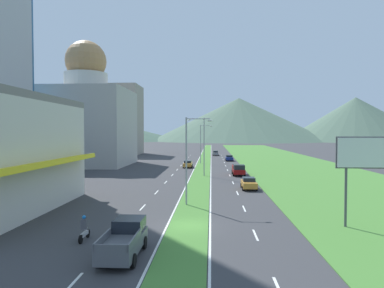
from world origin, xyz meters
TOP-DOWN VIEW (x-y plane):
  - ground_plane at (0.00, 0.00)m, footprint 600.00×600.00m
  - grass_median at (0.00, 60.00)m, footprint 3.20×240.00m
  - grass_verge_right at (20.60, 60.00)m, footprint 24.00×240.00m
  - lane_dash_left_1 at (-5.10, -11.09)m, footprint 0.16×2.80m
  - lane_dash_left_2 at (-5.10, -2.17)m, footprint 0.16×2.80m
  - lane_dash_left_3 at (-5.10, 6.74)m, footprint 0.16×2.80m
  - lane_dash_left_4 at (-5.10, 15.65)m, footprint 0.16×2.80m
  - lane_dash_left_5 at (-5.10, 24.56)m, footprint 0.16×2.80m
  - lane_dash_left_6 at (-5.10, 33.48)m, footprint 0.16×2.80m
  - lane_dash_left_7 at (-5.10, 42.39)m, footprint 0.16×2.80m
  - lane_dash_left_8 at (-5.10, 51.30)m, footprint 0.16×2.80m
  - lane_dash_left_9 at (-5.10, 60.21)m, footprint 0.16×2.80m
  - lane_dash_left_10 at (-5.10, 69.13)m, footprint 0.16×2.80m
  - lane_dash_left_11 at (-5.10, 78.04)m, footprint 0.16×2.80m
  - lane_dash_left_12 at (-5.10, 86.95)m, footprint 0.16×2.80m
  - lane_dash_right_2 at (5.10, -2.17)m, footprint 0.16×2.80m
  - lane_dash_right_3 at (5.10, 6.74)m, footprint 0.16×2.80m
  - lane_dash_right_4 at (5.10, 15.65)m, footprint 0.16×2.80m
  - lane_dash_right_5 at (5.10, 24.56)m, footprint 0.16×2.80m
  - lane_dash_right_6 at (5.10, 33.48)m, footprint 0.16×2.80m
  - lane_dash_right_7 at (5.10, 42.39)m, footprint 0.16×2.80m
  - lane_dash_right_8 at (5.10, 51.30)m, footprint 0.16×2.80m
  - lane_dash_right_9 at (5.10, 60.21)m, footprint 0.16×2.80m
  - lane_dash_right_10 at (5.10, 69.13)m, footprint 0.16×2.80m
  - lane_dash_right_11 at (5.10, 78.04)m, footprint 0.16×2.80m
  - lane_dash_right_12 at (5.10, 86.95)m, footprint 0.16×2.80m
  - edge_line_median_left at (-1.75, 60.00)m, footprint 0.16×240.00m
  - edge_line_median_right at (1.75, 60.00)m, footprint 0.16×240.00m
  - domed_building at (-27.11, 51.46)m, footprint 19.57×19.57m
  - midrise_colored at (-29.80, 91.57)m, footprint 13.80×13.80m
  - hill_far_left at (-114.46, 297.68)m, footprint 176.69×176.69m
  - hill_far_center at (26.84, 291.77)m, footprint 160.71×160.71m
  - hill_far_right at (127.20, 283.10)m, footprint 123.89×123.89m
  - street_lamp_near at (-0.47, 8.14)m, footprint 2.81×0.39m
  - street_lamp_mid at (0.27, 32.43)m, footprint 2.98×0.28m
  - street_lamp_far at (-0.48, 56.72)m, footprint 3.03×0.48m
  - billboard_roadside at (14.23, 0.29)m, footprint 5.03×0.28m
  - car_0 at (3.22, 86.12)m, footprint 1.91×4.28m
  - car_1 at (6.62, 65.00)m, footprint 2.02×4.19m
  - car_2 at (6.84, 18.76)m, footprint 1.98×4.14m
  - car_4 at (-3.25, 46.99)m, footprint 1.91×4.69m
  - pickup_truck_0 at (6.63, 33.69)m, footprint 2.18×5.40m
  - pickup_truck_1 at (-3.50, -6.88)m, footprint 2.18×5.40m
  - motorcycle_rider at (-7.05, -4.19)m, footprint 0.36×2.00m

SIDE VIEW (x-z plane):
  - ground_plane at x=0.00m, z-range 0.00..0.00m
  - lane_dash_left_1 at x=-5.10m, z-range 0.00..0.01m
  - lane_dash_left_2 at x=-5.10m, z-range 0.00..0.01m
  - lane_dash_left_3 at x=-5.10m, z-range 0.00..0.01m
  - lane_dash_left_4 at x=-5.10m, z-range 0.00..0.01m
  - lane_dash_left_5 at x=-5.10m, z-range 0.00..0.01m
  - lane_dash_left_6 at x=-5.10m, z-range 0.00..0.01m
  - lane_dash_left_7 at x=-5.10m, z-range 0.00..0.01m
  - lane_dash_left_8 at x=-5.10m, z-range 0.00..0.01m
  - lane_dash_left_9 at x=-5.10m, z-range 0.00..0.01m
  - lane_dash_left_10 at x=-5.10m, z-range 0.00..0.01m
  - lane_dash_left_11 at x=-5.10m, z-range 0.00..0.01m
  - lane_dash_left_12 at x=-5.10m, z-range 0.00..0.01m
  - lane_dash_right_2 at x=5.10m, z-range 0.00..0.01m
  - lane_dash_right_3 at x=5.10m, z-range 0.00..0.01m
  - lane_dash_right_4 at x=5.10m, z-range 0.00..0.01m
  - lane_dash_right_5 at x=5.10m, z-range 0.00..0.01m
  - lane_dash_right_6 at x=5.10m, z-range 0.00..0.01m
  - lane_dash_right_7 at x=5.10m, z-range 0.00..0.01m
  - lane_dash_right_8 at x=5.10m, z-range 0.00..0.01m
  - lane_dash_right_9 at x=5.10m, z-range 0.00..0.01m
  - lane_dash_right_10 at x=5.10m, z-range 0.00..0.01m
  - lane_dash_right_11 at x=5.10m, z-range 0.00..0.01m
  - lane_dash_right_12 at x=5.10m, z-range 0.00..0.01m
  - edge_line_median_left at x=-1.75m, z-range 0.00..0.01m
  - edge_line_median_right at x=1.75m, z-range 0.00..0.01m
  - grass_median at x=0.00m, z-range 0.00..0.06m
  - grass_verge_right at x=20.60m, z-range 0.00..0.06m
  - motorcycle_rider at x=-7.05m, z-range -0.15..1.65m
  - car_4 at x=-3.25m, z-range 0.01..1.52m
  - car_1 at x=6.62m, z-range 0.01..1.54m
  - car_0 at x=3.22m, z-range 0.01..1.58m
  - car_2 at x=6.84m, z-range 0.01..1.58m
  - pickup_truck_0 at x=6.63m, z-range -0.02..1.98m
  - pickup_truck_1 at x=-3.50m, z-range -0.02..1.98m
  - street_lamp_near at x=-0.47m, z-range 0.68..9.83m
  - street_lamp_far at x=-0.48m, z-range 0.71..10.09m
  - billboard_roadside at x=14.23m, z-range 1.93..9.19m
  - street_lamp_mid at x=0.27m, z-range 0.72..10.81m
  - domed_building at x=-27.11m, z-range -3.54..25.16m
  - hill_far_left at x=-114.46m, z-range 0.00..22.00m
  - midrise_colored at x=-29.80m, z-range 0.00..23.81m
  - hill_far_right at x=127.20m, z-range 0.00..38.21m
  - hill_far_center at x=26.84m, z-range 0.00..38.90m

